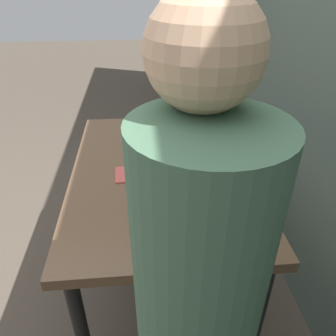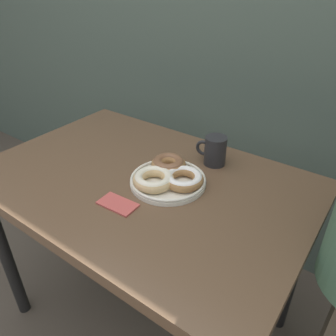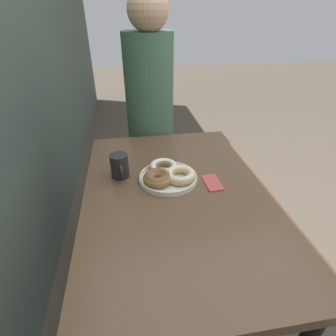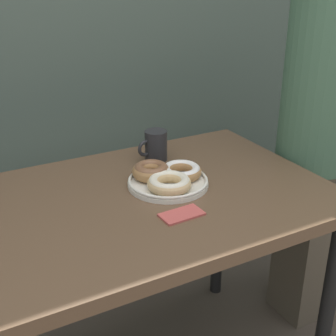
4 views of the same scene
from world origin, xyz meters
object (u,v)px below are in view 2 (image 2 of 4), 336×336
at_px(dining_table, 143,198).
at_px(coffee_mug, 215,150).
at_px(napkin, 118,204).
at_px(donut_plate, 168,176).

bearing_deg(dining_table, coffee_mug, 56.60).
distance_m(dining_table, coffee_mug, 0.31).
bearing_deg(coffee_mug, dining_table, -123.40).
height_order(dining_table, napkin, napkin).
relative_size(donut_plate, coffee_mug, 2.34).
bearing_deg(donut_plate, dining_table, -163.04).
bearing_deg(coffee_mug, napkin, -106.67).
xyz_separation_m(dining_table, coffee_mug, (0.15, 0.23, 0.14)).
distance_m(coffee_mug, napkin, 0.41).
bearing_deg(dining_table, napkin, -77.51).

